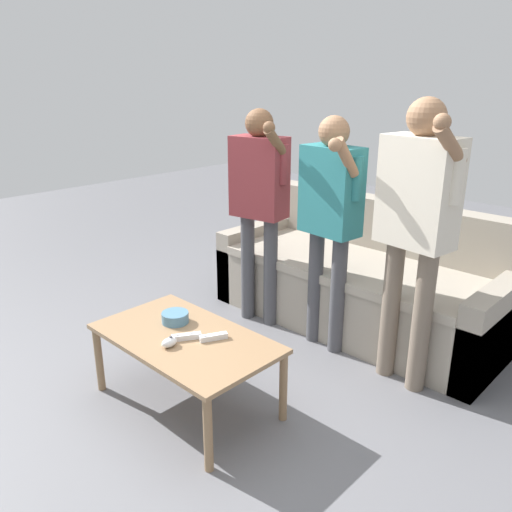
{
  "coord_description": "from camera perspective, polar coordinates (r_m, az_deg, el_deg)",
  "views": [
    {
      "loc": [
        2.03,
        -1.55,
        1.73
      ],
      "look_at": [
        0.11,
        0.45,
        0.76
      ],
      "focal_mm": 35.99,
      "sensor_mm": 36.0,
      "label": 1
    }
  ],
  "objects": [
    {
      "name": "game_remote_wand_near",
      "position": [
        2.76,
        -7.75,
        -8.87
      ],
      "size": [
        0.11,
        0.15,
        0.03
      ],
      "color": "white",
      "rests_on": "coffee_table"
    },
    {
      "name": "game_remote_nunchuk",
      "position": [
        2.7,
        -9.62,
        -9.44
      ],
      "size": [
        0.06,
        0.09,
        0.05
      ],
      "color": "white",
      "rests_on": "coffee_table"
    },
    {
      "name": "player_right",
      "position": [
        2.91,
        17.38,
        4.47
      ],
      "size": [
        0.48,
        0.38,
        1.64
      ],
      "color": "#756656",
      "rests_on": "ground"
    },
    {
      "name": "coffee_table",
      "position": [
        2.83,
        -7.86,
        -9.69
      ],
      "size": [
        1.02,
        0.59,
        0.42
      ],
      "color": "#997551",
      "rests_on": "ground"
    },
    {
      "name": "snack_bowl",
      "position": [
        2.95,
        -8.97,
        -6.76
      ],
      "size": [
        0.15,
        0.15,
        0.06
      ],
      "primitive_type": "cylinder",
      "color": "teal",
      "rests_on": "coffee_table"
    },
    {
      "name": "player_left",
      "position": [
        3.58,
        0.33,
        6.97
      ],
      "size": [
        0.48,
        0.31,
        1.54
      ],
      "color": "#47474C",
      "rests_on": "ground"
    },
    {
      "name": "player_center",
      "position": [
        3.25,
        8.23,
        5.25
      ],
      "size": [
        0.45,
        0.38,
        1.52
      ],
      "color": "#47474C",
      "rests_on": "ground"
    },
    {
      "name": "game_remote_wand_far",
      "position": [
        2.75,
        -4.75,
        -8.96
      ],
      "size": [
        0.1,
        0.15,
        0.03
      ],
      "color": "white",
      "rests_on": "coffee_table"
    },
    {
      "name": "couch",
      "position": [
        3.86,
        11.65,
        -2.88
      ],
      "size": [
        2.1,
        0.91,
        0.87
      ],
      "color": "#9E9384",
      "rests_on": "ground"
    },
    {
      "name": "ground_plane",
      "position": [
        3.08,
        -7.51,
        -15.1
      ],
      "size": [
        12.0,
        12.0,
        0.0
      ],
      "primitive_type": "plane",
      "color": "slate"
    }
  ]
}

